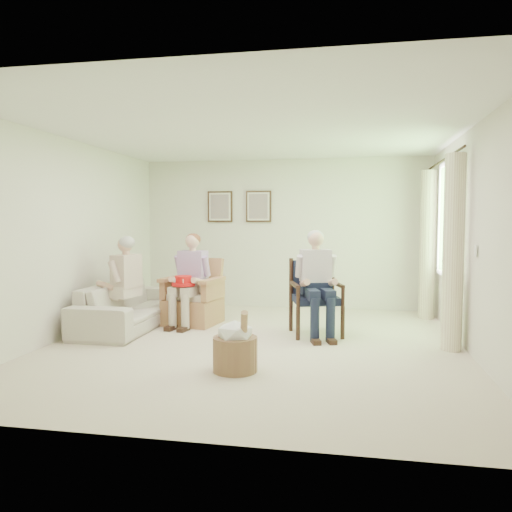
# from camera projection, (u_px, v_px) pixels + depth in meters

# --- Properties ---
(floor) EXTENTS (5.50, 5.50, 0.00)m
(floor) POSITION_uv_depth(u_px,v_px,m) (255.00, 345.00, 6.15)
(floor) COLOR beige
(floor) RESTS_ON ground
(back_wall) EXTENTS (5.00, 0.04, 2.60)m
(back_wall) POSITION_uv_depth(u_px,v_px,m) (284.00, 234.00, 8.75)
(back_wall) COLOR silver
(back_wall) RESTS_ON ground
(front_wall) EXTENTS (5.00, 0.04, 2.60)m
(front_wall) POSITION_uv_depth(u_px,v_px,m) (179.00, 254.00, 3.36)
(front_wall) COLOR silver
(front_wall) RESTS_ON ground
(left_wall) EXTENTS (0.04, 5.50, 2.60)m
(left_wall) POSITION_uv_depth(u_px,v_px,m) (67.00, 238.00, 6.51)
(left_wall) COLOR silver
(left_wall) RESTS_ON ground
(right_wall) EXTENTS (0.04, 5.50, 2.60)m
(right_wall) POSITION_uv_depth(u_px,v_px,m) (473.00, 241.00, 5.60)
(right_wall) COLOR silver
(right_wall) RESTS_ON ground
(ceiling) EXTENTS (5.00, 5.50, 0.02)m
(ceiling) POSITION_uv_depth(u_px,v_px,m) (255.00, 131.00, 5.96)
(ceiling) COLOR white
(ceiling) RESTS_ON back_wall
(window) EXTENTS (0.13, 2.50, 1.63)m
(window) POSITION_uv_depth(u_px,v_px,m) (450.00, 216.00, 6.76)
(window) COLOR #2D6B23
(window) RESTS_ON right_wall
(curtain_left) EXTENTS (0.34, 0.34, 2.30)m
(curtain_left) POSITION_uv_depth(u_px,v_px,m) (453.00, 253.00, 5.85)
(curtain_left) COLOR #F3EDBE
(curtain_left) RESTS_ON ground
(curtain_right) EXTENTS (0.34, 0.34, 2.30)m
(curtain_right) POSITION_uv_depth(u_px,v_px,m) (428.00, 245.00, 7.77)
(curtain_right) COLOR #F3EDBE
(curtain_right) RESTS_ON ground
(framed_print_left) EXTENTS (0.45, 0.05, 0.55)m
(framed_print_left) POSITION_uv_depth(u_px,v_px,m) (220.00, 207.00, 8.89)
(framed_print_left) COLOR #382114
(framed_print_left) RESTS_ON back_wall
(framed_print_right) EXTENTS (0.45, 0.05, 0.55)m
(framed_print_right) POSITION_uv_depth(u_px,v_px,m) (259.00, 206.00, 8.76)
(framed_print_right) COLOR #382114
(framed_print_right) RESTS_ON back_wall
(wicker_armchair) EXTENTS (0.75, 0.75, 0.96)m
(wicker_armchair) POSITION_uv_depth(u_px,v_px,m) (194.00, 303.00, 7.41)
(wicker_armchair) COLOR tan
(wicker_armchair) RESTS_ON ground
(wood_armchair) EXTENTS (0.64, 0.60, 0.98)m
(wood_armchair) POSITION_uv_depth(u_px,v_px,m) (316.00, 294.00, 6.73)
(wood_armchair) COLOR black
(wood_armchair) RESTS_ON ground
(sofa) EXTENTS (2.18, 0.85, 0.64)m
(sofa) POSITION_uv_depth(u_px,v_px,m) (131.00, 305.00, 7.16)
(sofa) COLOR beige
(sofa) RESTS_ON ground
(person_wicker) EXTENTS (0.40, 0.63, 1.31)m
(person_wicker) POSITION_uv_depth(u_px,v_px,m) (191.00, 274.00, 7.25)
(person_wicker) COLOR #BDAF98
(person_wicker) RESTS_ON ground
(person_dark) EXTENTS (0.40, 0.62, 1.37)m
(person_dark) POSITION_uv_depth(u_px,v_px,m) (316.00, 276.00, 6.55)
(person_dark) COLOR #181F35
(person_dark) RESTS_ON ground
(person_sofa) EXTENTS (0.42, 0.62, 1.29)m
(person_sofa) POSITION_uv_depth(u_px,v_px,m) (123.00, 278.00, 6.89)
(person_sofa) COLOR beige
(person_sofa) RESTS_ON ground
(red_hat) EXTENTS (0.33, 0.33, 0.14)m
(red_hat) POSITION_uv_depth(u_px,v_px,m) (183.00, 282.00, 7.07)
(red_hat) COLOR red
(red_hat) RESTS_ON person_wicker
(hatbox) EXTENTS (0.50, 0.50, 0.66)m
(hatbox) POSITION_uv_depth(u_px,v_px,m) (235.00, 346.00, 5.04)
(hatbox) COLOR tan
(hatbox) RESTS_ON ground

